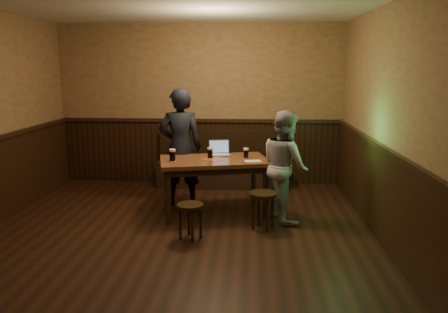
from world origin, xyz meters
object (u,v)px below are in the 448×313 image
pint_left (172,155)px  person_grey (285,166)px  bench (221,168)px  person_suit (181,147)px  pint_right (246,153)px  pint_mid (210,153)px  stool_left (190,211)px  pub_table (214,166)px  stool_right (263,200)px  laptop (220,151)px

pint_left → person_grey: 1.54m
bench → person_suit: 1.33m
bench → person_grey: person_grey is taller
pint_left → pint_right: pint_left is taller
person_grey → pint_mid: bearing=55.9°
stool_left → person_suit: 1.52m
pub_table → pint_right: 0.49m
pint_right → person_grey: person_grey is taller
bench → person_suit: person_suit is taller
bench → person_grey: bearing=-59.6°
pint_right → person_suit: 1.04m
pub_table → stool_left: (-0.21, -0.97, -0.34)m
stool_right → laptop: (-0.62, 0.87, 0.46)m
stool_left → pint_mid: size_ratio=2.85×
pint_mid → laptop: laptop is taller
stool_right → bench: bearing=108.3°
bench → pint_mid: (-0.06, -1.44, 0.56)m
pub_table → pint_right: pint_right is taller
pub_table → pint_left: pint_left is taller
stool_left → stool_right: 0.97m
pint_right → laptop: 0.45m
bench → pint_left: (-0.55, -1.67, 0.57)m
laptop → person_grey: (0.92, -0.48, -0.10)m
stool_left → stool_right: bearing=24.4°
pint_right → person_grey: size_ratio=0.10×
pint_mid → person_suit: (-0.48, 0.36, 0.01)m
person_grey → bench: bearing=8.9°
bench → person_suit: (-0.54, -1.08, 0.57)m
pint_mid → pint_right: size_ratio=1.04×
bench → pub_table: 1.54m
pub_table → laptop: (0.06, 0.30, 0.16)m
bench → stool_left: bearing=-94.8°
pint_mid → bench: bearing=87.7°
pint_mid → person_grey: (1.04, -0.23, -0.12)m
pub_table → person_grey: bearing=-23.1°
pub_table → pint_mid: pint_mid is taller
laptop → person_suit: size_ratio=0.19×
person_suit → person_grey: bearing=149.7°
pint_mid → laptop: bearing=64.6°
pint_right → person_grey: 0.60m
pint_left → pub_table: bearing=17.7°
pint_left → laptop: laptop is taller
stool_right → pint_right: (-0.23, 0.65, 0.48)m
stool_right → laptop: bearing=125.7°
person_suit → pint_mid: bearing=134.4°
stool_left → laptop: size_ratio=1.29×
pint_left → person_suit: bearing=88.6°
laptop → pint_right: bearing=-41.6°
laptop → person_grey: 1.04m
stool_right → pint_right: 0.84m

